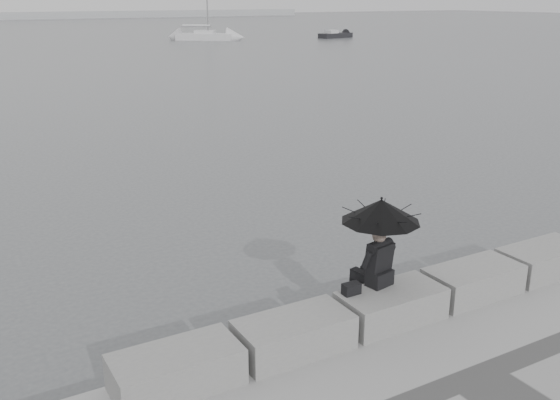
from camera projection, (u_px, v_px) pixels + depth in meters
ground at (370, 336)px, 9.94m from camera, size 360.00×360.00×0.00m
stone_block_far_left at (176, 370)px, 7.73m from camera, size 1.60×0.80×0.50m
stone_block_left at (294, 335)px, 8.53m from camera, size 1.60×0.80×0.50m
stone_block_centre at (391, 306)px, 9.33m from camera, size 1.60×0.80×0.50m
stone_block_right at (473, 281)px, 10.14m from camera, size 1.60×0.80×0.50m
stone_block_far_right at (543, 260)px, 10.94m from camera, size 1.60×0.80×0.50m
seated_person at (381, 222)px, 9.16m from camera, size 1.18×1.18×1.39m
bag at (351, 289)px, 9.13m from camera, size 0.27×0.15×0.17m
sailboat_right at (205, 36)px, 76.69m from camera, size 7.01×5.90×12.90m
small_motorboat at (335, 35)px, 81.18m from camera, size 5.10×2.52×1.10m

